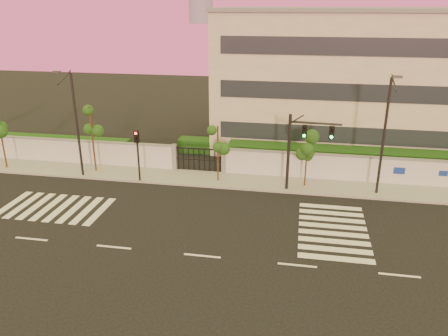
{
  "coord_description": "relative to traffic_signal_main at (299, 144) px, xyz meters",
  "views": [
    {
      "loc": [
        4.71,
        -19.53,
        12.6
      ],
      "look_at": [
        0.09,
        6.0,
        2.79
      ],
      "focal_mm": 35.0,
      "sensor_mm": 36.0,
      "label": 1
    }
  ],
  "objects": [
    {
      "name": "hedge_row",
      "position": [
        -3.55,
        5.19,
        -2.72
      ],
      "size": [
        41.0,
        4.25,
        1.8
      ],
      "color": "#113810",
      "rests_on": "ground"
    },
    {
      "name": "streetlight_west",
      "position": [
        -16.36,
        -0.27,
        0.98
      ],
      "size": [
        0.5,
        2.01,
        8.36
      ],
      "color": "black",
      "rests_on": "ground"
    },
    {
      "name": "street_tree_e",
      "position": [
        0.58,
        0.82,
        -0.59
      ],
      "size": [
        1.38,
        1.1,
        4.01
      ],
      "color": "#382314",
      "rests_on": "ground"
    },
    {
      "name": "street_tree_c",
      "position": [
        -15.78,
        1.01,
        0.38
      ],
      "size": [
        1.64,
        1.31,
        5.32
      ],
      "color": "#382314",
      "rests_on": "ground"
    },
    {
      "name": "sidewalk",
      "position": [
        -4.72,
        0.95,
        -3.46
      ],
      "size": [
        60.0,
        3.0,
        0.15
      ],
      "primitive_type": "cube",
      "color": "gray",
      "rests_on": "ground"
    },
    {
      "name": "streetlight_east",
      "position": [
        5.54,
        0.24,
        1.09
      ],
      "size": [
        0.51,
        2.06,
        8.57
      ],
      "color": "black",
      "rests_on": "ground"
    },
    {
      "name": "traffic_signal_main",
      "position": [
        0.0,
        0.0,
        0.0
      ],
      "size": [
        3.54,
        0.45,
        5.6
      ],
      "rotation": [
        0.0,
        0.0,
        -0.07
      ],
      "color": "black",
      "rests_on": "ground"
    },
    {
      "name": "ground",
      "position": [
        -4.72,
        -9.55,
        -3.54
      ],
      "size": [
        120.0,
        120.0,
        0.0
      ],
      "primitive_type": "plane",
      "color": "black",
      "rests_on": "ground"
    },
    {
      "name": "traffic_signal_secondary",
      "position": [
        -11.62,
        -0.39,
        -0.93
      ],
      "size": [
        0.32,
        0.32,
        4.11
      ],
      "rotation": [
        0.0,
        0.0,
        0.3
      ],
      "color": "black",
      "rests_on": "ground"
    },
    {
      "name": "street_tree_d",
      "position": [
        -5.82,
        0.67,
        -0.34
      ],
      "size": [
        1.38,
        1.1,
        4.34
      ],
      "color": "#382314",
      "rests_on": "ground"
    },
    {
      "name": "institutional_building",
      "position": [
        4.28,
        12.43,
        2.62
      ],
      "size": [
        24.4,
        12.4,
        12.25
      ],
      "color": "#B4AB98",
      "rests_on": "ground"
    },
    {
      "name": "perimeter_wall",
      "position": [
        -4.61,
        2.45,
        -2.47
      ],
      "size": [
        60.0,
        0.36,
        2.2
      ],
      "color": "#B7BABF",
      "rests_on": "ground"
    },
    {
      "name": "road_markings",
      "position": [
        -6.3,
        -5.8,
        -3.53
      ],
      "size": [
        57.0,
        7.62,
        0.02
      ],
      "color": "silver",
      "rests_on": "ground"
    }
  ]
}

